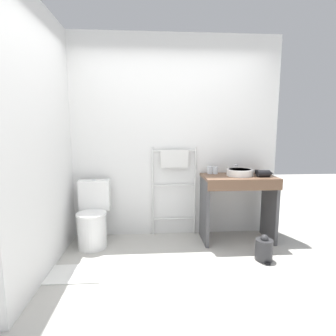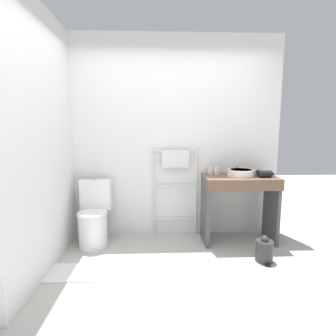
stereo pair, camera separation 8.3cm
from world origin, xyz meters
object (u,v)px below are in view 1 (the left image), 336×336
at_px(trash_bin, 264,249).
at_px(cup_near_edge, 215,170).
at_px(towel_radiator, 174,171).
at_px(toilet, 93,219).
at_px(hair_dryer, 264,173).
at_px(cup_near_wall, 210,170).
at_px(sink_basin, 240,172).

bearing_deg(trash_bin, cup_near_edge, 119.05).
relative_size(towel_radiator, trash_bin, 4.11).
distance_m(toilet, hair_dryer, 2.22).
relative_size(cup_near_wall, trash_bin, 0.32).
bearing_deg(sink_basin, towel_radiator, 165.18).
xyz_separation_m(toilet, sink_basin, (1.87, 0.05, 0.57)).
relative_size(toilet, towel_radiator, 0.67).
bearing_deg(sink_basin, cup_near_edge, 152.68).
bearing_deg(toilet, trash_bin, -14.66).
relative_size(toilet, hair_dryer, 3.96).
distance_m(towel_radiator, sink_basin, 0.85).
relative_size(sink_basin, cup_near_edge, 3.52).
height_order(sink_basin, trash_bin, sink_basin).
xyz_separation_m(toilet, cup_near_wall, (1.52, 0.22, 0.57)).
bearing_deg(hair_dryer, cup_near_wall, 156.22).
distance_m(cup_near_wall, hair_dryer, 0.68).
height_order(towel_radiator, sink_basin, towel_radiator).
height_order(toilet, towel_radiator, towel_radiator).
bearing_deg(sink_basin, hair_dryer, -21.25).
bearing_deg(hair_dryer, sink_basin, 158.75).
bearing_deg(towel_radiator, sink_basin, -14.82).
distance_m(towel_radiator, cup_near_edge, 0.55).
bearing_deg(cup_near_edge, sink_basin, -27.32).
height_order(hair_dryer, trash_bin, hair_dryer).
bearing_deg(trash_bin, hair_dryer, 71.02).
xyz_separation_m(towel_radiator, trash_bin, (0.94, -0.79, -0.77)).
xyz_separation_m(sink_basin, trash_bin, (0.11, -0.57, -0.78)).
relative_size(hair_dryer, trash_bin, 0.69).
bearing_deg(trash_bin, toilet, 165.34).
relative_size(cup_near_edge, hair_dryer, 0.46).
xyz_separation_m(sink_basin, hair_dryer, (0.27, -0.11, -0.00)).
bearing_deg(trash_bin, cup_near_wall, 122.32).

